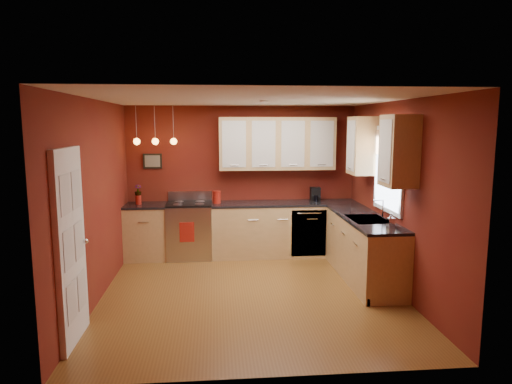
{
  "coord_description": "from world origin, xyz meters",
  "views": [
    {
      "loc": [
        -0.46,
        -5.93,
        2.28
      ],
      "look_at": [
        0.15,
        1.0,
        1.25
      ],
      "focal_mm": 32.0,
      "sensor_mm": 36.0,
      "label": 1
    }
  ],
  "objects": [
    {
      "name": "door_left_wall",
      "position": [
        -1.97,
        -1.2,
        1.03
      ],
      "size": [
        0.12,
        0.82,
        2.05
      ],
      "color": "white",
      "rests_on": "floor"
    },
    {
      "name": "coffee_maker",
      "position": [
        1.28,
        1.88,
        1.05
      ],
      "size": [
        0.17,
        0.17,
        0.24
      ],
      "rotation": [
        0.0,
        0.0,
        -0.01
      ],
      "color": "black",
      "rests_on": "counter_back_right"
    },
    {
      "name": "dishwasher_front",
      "position": [
        1.1,
        1.51,
        0.45
      ],
      "size": [
        0.6,
        0.02,
        0.8
      ],
      "primitive_type": "cube",
      "color": "#AEAEB3",
      "rests_on": "base_cabinets_back_right"
    },
    {
      "name": "ceiling",
      "position": [
        0.0,
        0.0,
        2.6
      ],
      "size": [
        4.0,
        4.2,
        0.02
      ],
      "primitive_type": "cube",
      "color": "beige",
      "rests_on": "wall_back"
    },
    {
      "name": "base_cabinets_back_left",
      "position": [
        -1.65,
        1.8,
        0.45
      ],
      "size": [
        0.7,
        0.6,
        0.9
      ],
      "primitive_type": "cube",
      "color": "tan",
      "rests_on": "floor"
    },
    {
      "name": "floor",
      "position": [
        0.0,
        0.0,
        0.0
      ],
      "size": [
        4.2,
        4.2,
        0.0
      ],
      "primitive_type": "plane",
      "color": "brown",
      "rests_on": "ground"
    },
    {
      "name": "upper_cabinets_back",
      "position": [
        0.6,
        1.93,
        1.95
      ],
      "size": [
        2.0,
        0.35,
        0.9
      ],
      "primitive_type": "cube",
      "color": "tan",
      "rests_on": "wall_back"
    },
    {
      "name": "sink",
      "position": [
        1.7,
        0.3,
        0.92
      ],
      "size": [
        0.5,
        0.7,
        0.33
      ],
      "color": "#939398",
      "rests_on": "counter_right"
    },
    {
      "name": "base_cabinets_back_right",
      "position": [
        0.73,
        1.8,
        0.45
      ],
      "size": [
        2.54,
        0.6,
        0.9
      ],
      "primitive_type": "cube",
      "color": "tan",
      "rests_on": "floor"
    },
    {
      "name": "base_cabinets_right",
      "position": [
        1.7,
        0.45,
        0.45
      ],
      "size": [
        0.6,
        2.1,
        0.9
      ],
      "primitive_type": "cube",
      "color": "tan",
      "rests_on": "floor"
    },
    {
      "name": "upper_cabinets_right",
      "position": [
        1.82,
        0.32,
        1.95
      ],
      "size": [
        0.35,
        1.95,
        0.9
      ],
      "primitive_type": "cube",
      "color": "tan",
      "rests_on": "wall_right"
    },
    {
      "name": "soap_pump",
      "position": [
        1.82,
        -0.25,
        1.04
      ],
      "size": [
        0.1,
        0.1,
        0.19
      ],
      "primitive_type": "imported",
      "rotation": [
        0.0,
        0.0,
        0.13
      ],
      "color": "silver",
      "rests_on": "counter_right"
    },
    {
      "name": "counter_right",
      "position": [
        1.7,
        0.45,
        0.92
      ],
      "size": [
        0.62,
        2.1,
        0.04
      ],
      "primitive_type": "cube",
      "color": "black",
      "rests_on": "base_cabinets_right"
    },
    {
      "name": "red_canister",
      "position": [
        -0.45,
        1.8,
        1.05
      ],
      "size": [
        0.14,
        0.14,
        0.21
      ],
      "color": "maroon",
      "rests_on": "counter_back_right"
    },
    {
      "name": "flowers",
      "position": [
        -1.77,
        1.8,
        1.18
      ],
      "size": [
        0.13,
        0.13,
        0.2
      ],
      "primitive_type": "imported",
      "rotation": [
        0.0,
        0.0,
        0.21
      ],
      "color": "maroon",
      "rests_on": "red_vase"
    },
    {
      "name": "wall_left",
      "position": [
        -2.0,
        0.0,
        1.3
      ],
      "size": [
        0.02,
        4.2,
        2.6
      ],
      "primitive_type": "cube",
      "color": "maroon",
      "rests_on": "floor"
    },
    {
      "name": "wall_back",
      "position": [
        0.0,
        2.1,
        1.3
      ],
      "size": [
        4.0,
        0.02,
        2.6
      ],
      "primitive_type": "cube",
      "color": "maroon",
      "rests_on": "floor"
    },
    {
      "name": "window",
      "position": [
        1.97,
        0.3,
        1.69
      ],
      "size": [
        0.06,
        1.02,
        1.22
      ],
      "color": "white",
      "rests_on": "wall_right"
    },
    {
      "name": "counter_back_right",
      "position": [
        0.73,
        1.8,
        0.92
      ],
      "size": [
        2.54,
        0.62,
        0.04
      ],
      "primitive_type": "cube",
      "color": "black",
      "rests_on": "base_cabinets_back_right"
    },
    {
      "name": "red_vase",
      "position": [
        -1.77,
        1.8,
        1.02
      ],
      "size": [
        0.1,
        0.1,
        0.16
      ],
      "primitive_type": "cylinder",
      "color": "maroon",
      "rests_on": "counter_back_left"
    },
    {
      "name": "dish_towel",
      "position": [
        -0.95,
        1.47,
        0.52
      ],
      "size": [
        0.24,
        0.02,
        0.33
      ],
      "primitive_type": "cube",
      "color": "maroon",
      "rests_on": "gas_range"
    },
    {
      "name": "wall_front",
      "position": [
        0.0,
        -2.1,
        1.3
      ],
      "size": [
        4.0,
        0.02,
        2.6
      ],
      "primitive_type": "cube",
      "color": "maroon",
      "rests_on": "floor"
    },
    {
      "name": "counter_back_left",
      "position": [
        -1.65,
        1.8,
        0.92
      ],
      "size": [
        0.7,
        0.62,
        0.04
      ],
      "primitive_type": "cube",
      "color": "black",
      "rests_on": "base_cabinets_back_left"
    },
    {
      "name": "wall_right",
      "position": [
        2.0,
        0.0,
        1.3
      ],
      "size": [
        0.02,
        4.2,
        2.6
      ],
      "primitive_type": "cube",
      "color": "maroon",
      "rests_on": "floor"
    },
    {
      "name": "gas_range",
      "position": [
        -0.92,
        1.8,
        0.48
      ],
      "size": [
        0.76,
        0.64,
        1.11
      ],
      "color": "#AEAEB3",
      "rests_on": "floor"
    },
    {
      "name": "pendant_lights",
      "position": [
        -1.45,
        1.75,
        2.01
      ],
      "size": [
        0.71,
        0.11,
        0.66
      ],
      "color": "#939398",
      "rests_on": "ceiling"
    },
    {
      "name": "wall_picture",
      "position": [
        -1.55,
        2.08,
        1.65
      ],
      "size": [
        0.32,
        0.03,
        0.26
      ],
      "primitive_type": "cube",
      "color": "black",
      "rests_on": "wall_back"
    }
  ]
}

